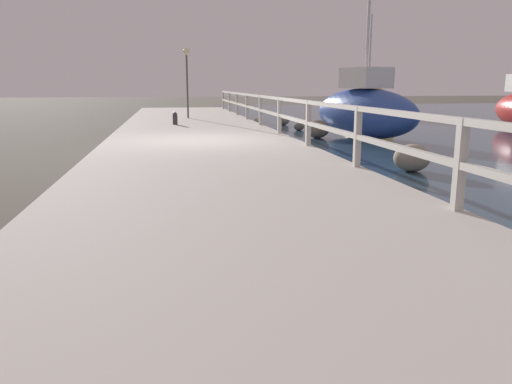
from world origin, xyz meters
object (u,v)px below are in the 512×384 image
object	(u,v)px
mooring_bollard	(175,118)
sailboat_blue	(365,110)
sailboat_yellow	(368,100)
dock_lamp	(187,64)

from	to	relation	value
mooring_bollard	sailboat_blue	size ratio (longest dim) A/B	0.06
sailboat_yellow	sailboat_blue	world-z (taller)	sailboat_blue
dock_lamp	mooring_bollard	bearing A→B (deg)	-99.69
mooring_bollard	sailboat_yellow	world-z (taller)	sailboat_yellow
sailboat_blue	sailboat_yellow	bearing A→B (deg)	50.88
sailboat_yellow	sailboat_blue	size ratio (longest dim) A/B	0.70
dock_lamp	sailboat_yellow	bearing A→B (deg)	25.45
mooring_bollard	sailboat_yellow	distance (m)	12.64
mooring_bollard	dock_lamp	distance (m)	3.81
dock_lamp	sailboat_blue	world-z (taller)	sailboat_blue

